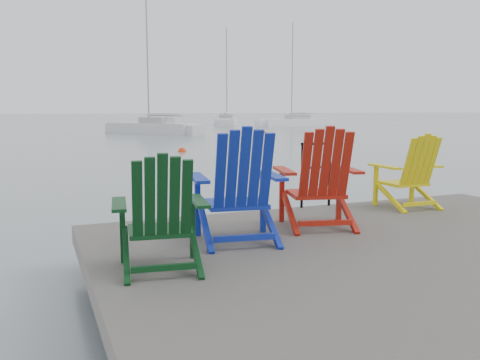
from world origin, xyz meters
name	(u,v)px	position (x,y,z in m)	size (l,w,h in m)	color
ground	(423,305)	(0.00, 0.00, 0.00)	(400.00, 400.00, 0.00)	slate
dock	(425,270)	(0.00, 0.00, 0.35)	(6.00, 5.00, 1.40)	#2E2B29
handrail	(316,168)	(0.25, 2.45, 1.04)	(0.48, 0.04, 0.90)	black
chair_green	(161,213)	(-2.41, 0.45, 1.00)	(0.87, 0.81, 0.99)	black
chair_blue	(239,186)	(-1.47, 1.06, 1.08)	(1.02, 0.96, 1.16)	#0E249A
chair_red	(320,178)	(-0.37, 1.32, 1.07)	(1.05, 1.00, 1.14)	#A4180C
chair_yellow	(410,172)	(1.39, 1.87, 1.01)	(0.81, 0.75, 1.00)	yellow
sailboat_near	(153,129)	(4.99, 34.18, 0.36)	(5.98, 7.67, 10.88)	silver
sailboat_mid	(227,122)	(17.23, 51.08, 0.36)	(5.30, 8.24, 11.23)	white
sailboat_far	(295,123)	(22.65, 44.76, 0.36)	(8.19, 3.15, 11.07)	white
buoy_a	(182,152)	(2.61, 17.76, 0.00)	(0.37, 0.37, 0.37)	red
buoy_c	(264,133)	(13.34, 32.52, 0.00)	(0.38, 0.38, 0.38)	#F03C0E
buoy_d	(184,130)	(9.02, 40.00, 0.00)	(0.33, 0.33, 0.33)	red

